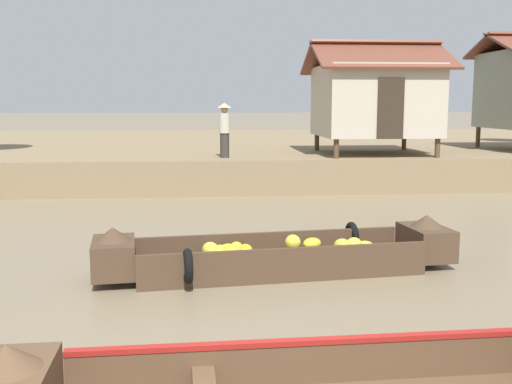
% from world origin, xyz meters
% --- Properties ---
extents(ground_plane, '(300.00, 300.00, 0.00)m').
position_xyz_m(ground_plane, '(0.00, 10.00, 0.00)').
color(ground_plane, '#7A6B51').
extents(riverbank_strip, '(160.00, 20.00, 1.04)m').
position_xyz_m(riverbank_strip, '(0.00, 23.75, 0.52)').
color(riverbank_strip, '#7F6B4C').
rests_on(riverbank_strip, ground).
extents(banana_boat, '(5.87, 2.28, 0.84)m').
position_xyz_m(banana_boat, '(0.52, 5.66, 0.29)').
color(banana_boat, '#473323').
rests_on(banana_boat, ground).
extents(stilt_house_left, '(4.24, 4.01, 3.65)m').
position_xyz_m(stilt_house_left, '(4.94, 15.81, 2.83)').
color(stilt_house_left, '#4C3826').
rests_on(stilt_house_left, riverbank_strip).
extents(vendor_person, '(0.44, 0.44, 1.66)m').
position_xyz_m(vendor_person, '(0.03, 14.86, 1.96)').
color(vendor_person, '#332D28').
rests_on(vendor_person, riverbank_strip).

